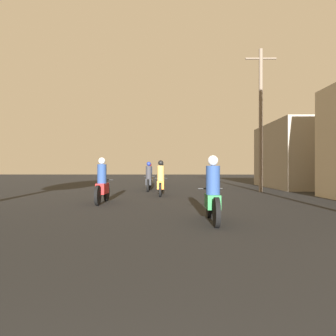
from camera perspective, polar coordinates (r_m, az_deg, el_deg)
The scene contains 8 objects.
motorcycle_green at distance 7.66m, azimuth 7.78°, elevation -4.73°, with size 0.60×2.02×1.55m.
motorcycle_red at distance 11.83m, azimuth -11.37°, elevation -2.95°, with size 0.60×2.15×1.62m.
motorcycle_orange at distance 14.77m, azimuth -1.27°, elevation -2.39°, with size 0.60×1.96×1.60m.
motorcycle_black at distance 17.78m, azimuth -3.35°, elevation -1.98°, with size 0.60×2.01×1.59m.
motorcycle_yellow at distance 20.55m, azimuth -3.21°, elevation -1.72°, with size 0.60×2.12×1.56m.
motorcycle_white at distance 23.31m, azimuth -1.07°, elevation -1.47°, with size 0.60×2.08×1.61m.
building_right_far at distance 22.43m, azimuth 23.13°, elevation 2.00°, with size 4.96×7.07×4.04m.
utility_pole_far at distance 17.92m, azimuth 15.86°, elevation 8.50°, with size 1.60×0.20×7.45m.
Camera 1 is at (0.08, 0.25, 1.27)m, focal length 35.00 mm.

